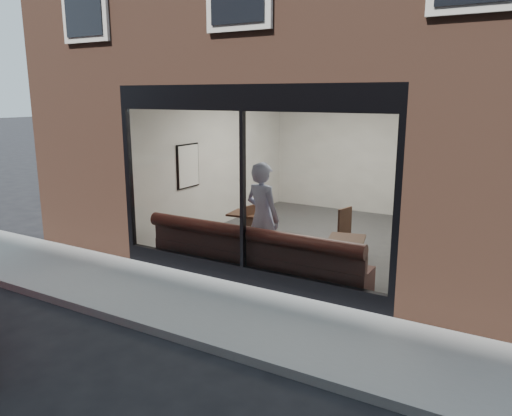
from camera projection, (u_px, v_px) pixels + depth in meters
The scene contains 21 objects.
ground at pixel (160, 333), 6.51m from camera, with size 120.00×120.00×0.00m, color black.
sidewalk_near at pixel (206, 306), 7.35m from camera, with size 40.00×2.00×0.01m, color gray.
kerb_near at pixel (158, 331), 6.46m from camera, with size 40.00×0.10×0.12m, color gray.
host_building_pier_left at pixel (242, 145), 14.73m from camera, with size 2.50×12.00×3.20m, color brown.
host_building_backfill at pixel (396, 143), 15.40m from camera, with size 5.00×6.00×3.20m, color brown.
cafe_floor at pixel (316, 239), 10.71m from camera, with size 6.00×6.00×0.00m, color #2D2D30.
cafe_ceiling at pixel (320, 87), 10.00m from camera, with size 6.00×6.00×0.00m, color white.
cafe_wall_back at pixel (365, 152), 12.87m from camera, with size 5.00×5.00×0.00m, color beige.
cafe_wall_left at pixel (219, 158), 11.59m from camera, with size 6.00×6.00×0.00m, color beige.
cafe_wall_right at pixel (443, 175), 9.12m from camera, with size 6.00×6.00×0.00m, color beige.
storefront_kick at pixel (243, 275), 8.20m from camera, with size 5.00×0.10×0.30m, color black.
storefront_header at pixel (242, 98), 7.57m from camera, with size 5.00×0.10×0.40m, color black.
storefront_mullion at pixel (243, 191), 7.89m from camera, with size 0.06×0.10×2.50m, color black.
storefront_glass at pixel (242, 192), 7.87m from camera, with size 4.80×4.80×0.00m, color white.
banquette at pixel (256, 264), 8.52m from camera, with size 4.00×0.55×0.45m, color #3C1616.
person at pixel (262, 218), 8.59m from camera, with size 0.71×0.46×1.94m, color #ABB9E3.
cafe_table_left at pixel (245, 213), 9.90m from camera, with size 0.58×0.58×0.04m, color #321E13.
cafe_table_right at pixel (347, 239), 8.17m from camera, with size 0.58×0.58×0.04m, color #321E13.
cafe_chair_left at pixel (245, 238), 9.96m from camera, with size 0.40×0.40×0.04m, color #321E13.
cafe_chair_right at pixel (336, 242), 9.72m from camera, with size 0.41×0.41×0.04m, color #321E13.
wall_poster at pixel (189, 166), 10.57m from camera, with size 0.02×0.66×0.87m, color white.
Camera 1 is at (4.12, -4.52, 3.04)m, focal length 35.00 mm.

